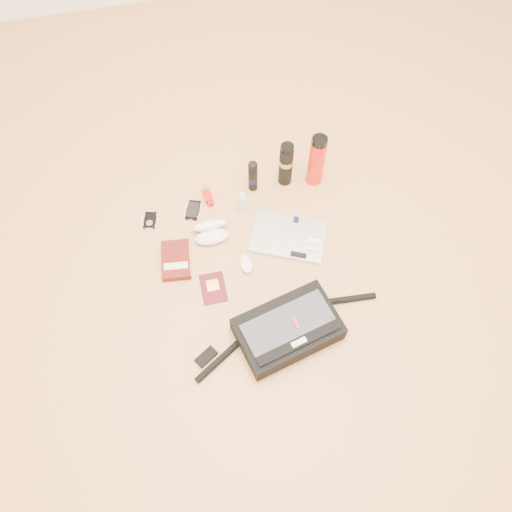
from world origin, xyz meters
name	(u,v)px	position (x,y,z in m)	size (l,w,h in m)	color
ground	(259,282)	(0.00, 0.00, 0.00)	(4.00, 4.00, 0.00)	tan
messenger_bag	(287,329)	(0.06, -0.25, 0.05)	(0.80, 0.33, 0.11)	black
laptop	(289,236)	(0.18, 0.19, 0.01)	(0.39, 0.34, 0.03)	#B7B7BA
book	(176,260)	(-0.33, 0.18, 0.02)	(0.14, 0.20, 0.03)	#4E110E
passport	(213,288)	(-0.20, 0.02, 0.00)	(0.10, 0.14, 0.01)	#470D16
mouse	(246,264)	(-0.04, 0.09, 0.02)	(0.06, 0.10, 0.03)	silver
sunglasses_case	(211,231)	(-0.16, 0.28, 0.03)	(0.16, 0.13, 0.09)	silver
ipod	(150,220)	(-0.41, 0.41, 0.00)	(0.09, 0.10, 0.01)	black
phone	(193,210)	(-0.21, 0.43, 0.01)	(0.11, 0.12, 0.01)	black
inhaler	(208,196)	(-0.13, 0.48, 0.02)	(0.04, 0.12, 0.03)	red
spray_bottle	(243,202)	(0.01, 0.38, 0.05)	(0.04, 0.04, 0.12)	#B6D9F1
aerosol_can	(253,176)	(0.08, 0.49, 0.09)	(0.04, 0.04, 0.18)	black
thermos_black	(286,164)	(0.24, 0.50, 0.12)	(0.07, 0.07, 0.25)	black
thermos_red	(316,161)	(0.38, 0.47, 0.14)	(0.09, 0.09, 0.29)	red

